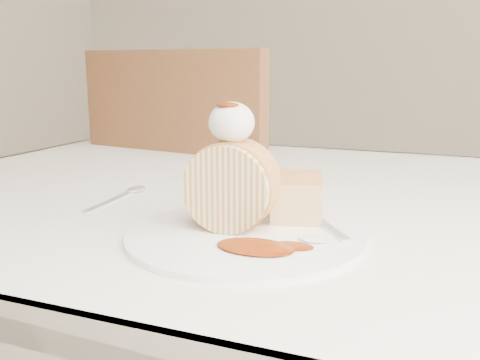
% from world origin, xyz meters
% --- Properties ---
extents(table, '(1.40, 0.90, 0.75)m').
position_xyz_m(table, '(0.00, 0.20, 0.66)').
color(table, silver).
rests_on(table, ground).
extents(chair_far, '(0.51, 0.51, 0.97)m').
position_xyz_m(chair_far, '(-0.40, 0.60, 0.55)').
color(chair_far, brown).
rests_on(chair_far, ground).
extents(plate, '(0.33, 0.33, 0.01)m').
position_xyz_m(plate, '(-0.04, -0.03, 0.75)').
color(plate, white).
rests_on(plate, table).
extents(roulade_slice, '(0.10, 0.06, 0.10)m').
position_xyz_m(roulade_slice, '(-0.06, -0.01, 0.81)').
color(roulade_slice, '#CEBB8F').
rests_on(roulade_slice, plate).
extents(cake_chunk, '(0.07, 0.07, 0.05)m').
position_xyz_m(cake_chunk, '(0.00, 0.04, 0.78)').
color(cake_chunk, tan).
rests_on(cake_chunk, plate).
extents(whipped_cream, '(0.05, 0.05, 0.05)m').
position_xyz_m(whipped_cream, '(-0.06, -0.01, 0.88)').
color(whipped_cream, silver).
rests_on(whipped_cream, roulade_slice).
extents(caramel_drizzle, '(0.03, 0.02, 0.01)m').
position_xyz_m(caramel_drizzle, '(-0.06, -0.02, 0.90)').
color(caramel_drizzle, '#651E04').
rests_on(caramel_drizzle, whipped_cream).
extents(caramel_pool, '(0.09, 0.07, 0.00)m').
position_xyz_m(caramel_pool, '(-0.01, -0.07, 0.76)').
color(caramel_pool, '#651E04').
rests_on(caramel_pool, plate).
extents(fork, '(0.11, 0.14, 0.00)m').
position_xyz_m(fork, '(0.04, 0.03, 0.76)').
color(fork, silver).
rests_on(fork, plate).
extents(spoon, '(0.03, 0.14, 0.00)m').
position_xyz_m(spoon, '(-0.27, 0.05, 0.75)').
color(spoon, silver).
rests_on(spoon, table).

